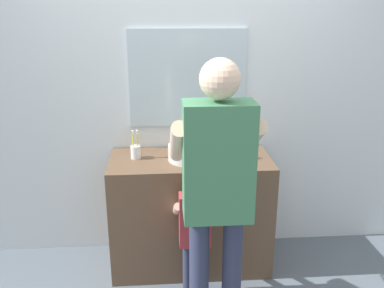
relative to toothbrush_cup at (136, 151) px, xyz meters
The scene contains 9 objects.
ground_plane 1.05m from the toothbrush_cup, 40.71° to the right, with size 14.00×14.00×0.00m, color slate.
back_wall 0.65m from the toothbrush_cup, 35.97° to the left, with size 4.40×0.10×2.70m.
vanity_cabinet 0.62m from the toothbrush_cup, ahead, with size 1.16×0.54×0.86m, color brown.
sink_basin 0.39m from the toothbrush_cup, ahead, with size 0.32×0.32×0.11m.
faucet 0.42m from the toothbrush_cup, 19.98° to the left, with size 0.18×0.14×0.18m.
toothbrush_cup is the anchor object (origin of this frame).
soap_bottle 0.72m from the toothbrush_cup, ahead, with size 0.06×0.06×0.17m.
child_toddler 0.70m from the toothbrush_cup, 48.25° to the right, with size 0.27×0.27×0.89m.
adult_parent 0.88m from the toothbrush_cup, 55.83° to the right, with size 0.51×0.54×1.65m.
Camera 1 is at (-0.20, -2.50, 1.90)m, focal length 39.05 mm.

